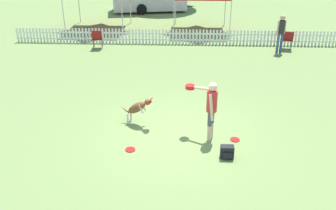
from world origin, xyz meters
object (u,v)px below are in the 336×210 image
(backpack_on_grass, at_px, (227,152))
(spectator_standing, at_px, (281,30))
(handler_person, at_px, (210,104))
(frisbee_near_dog, at_px, (235,140))
(leaping_dog, at_px, (138,107))
(folding_chair_center, at_px, (97,37))
(frisbee_near_handler, at_px, (130,150))
(folding_chair_blue_left, at_px, (287,38))

(backpack_on_grass, distance_m, spectator_standing, 9.47)
(handler_person, relative_size, backpack_on_grass, 4.98)
(handler_person, relative_size, frisbee_near_dog, 6.36)
(frisbee_near_dog, relative_size, spectator_standing, 0.15)
(leaping_dog, bearing_deg, folding_chair_center, -138.68)
(frisbee_near_dog, relative_size, backpack_on_grass, 0.78)
(spectator_standing, bearing_deg, leaping_dog, 34.96)
(folding_chair_center, xyz_separation_m, spectator_standing, (8.45, -0.22, 0.51))
(frisbee_near_handler, xyz_separation_m, frisbee_near_dog, (2.78, 0.63, 0.00))
(frisbee_near_handler, height_order, folding_chair_center, folding_chair_center)
(leaping_dog, relative_size, backpack_on_grass, 3.14)
(handler_person, bearing_deg, frisbee_near_handler, 129.38)
(leaping_dog, bearing_deg, frisbee_near_handler, 18.96)
(leaping_dog, relative_size, frisbee_near_dog, 4.01)
(leaping_dog, relative_size, spectator_standing, 0.61)
(frisbee_near_handler, xyz_separation_m, spectator_standing, (5.69, 8.61, 1.04))
(frisbee_near_handler, bearing_deg, folding_chair_center, 107.33)
(backpack_on_grass, bearing_deg, handler_person, 114.20)
(backpack_on_grass, bearing_deg, spectator_standing, 70.04)
(spectator_standing, bearing_deg, folding_chair_center, -18.33)
(folding_chair_blue_left, distance_m, folding_chair_center, 8.91)
(frisbee_near_dog, xyz_separation_m, folding_chair_blue_left, (3.37, 8.48, 0.52))
(frisbee_near_handler, distance_m, frisbee_near_dog, 2.85)
(leaping_dog, xyz_separation_m, backpack_on_grass, (2.43, -1.68, -0.37))
(backpack_on_grass, height_order, folding_chair_blue_left, folding_chair_blue_left)
(backpack_on_grass, relative_size, folding_chair_center, 0.37)
(handler_person, distance_m, spectator_standing, 8.71)
(folding_chair_blue_left, bearing_deg, leaping_dog, 60.06)
(folding_chair_blue_left, height_order, spectator_standing, spectator_standing)
(folding_chair_blue_left, relative_size, folding_chair_center, 0.98)
(leaping_dog, xyz_separation_m, frisbee_near_dog, (2.74, -0.80, -0.52))
(handler_person, xyz_separation_m, folding_chair_blue_left, (4.10, 8.41, -0.52))
(folding_chair_center, bearing_deg, frisbee_near_dog, 115.93)
(leaping_dog, bearing_deg, folding_chair_blue_left, 162.09)
(handler_person, distance_m, frisbee_near_dog, 1.27)
(backpack_on_grass, distance_m, folding_chair_center, 10.48)
(frisbee_near_dog, distance_m, backpack_on_grass, 0.94)
(leaping_dog, relative_size, folding_chair_blue_left, 1.18)
(leaping_dog, bearing_deg, spectator_standing, 162.41)
(handler_person, distance_m, frisbee_near_handler, 2.40)
(backpack_on_grass, distance_m, folding_chair_blue_left, 10.06)
(folding_chair_center, bearing_deg, folding_chair_blue_left, 173.71)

